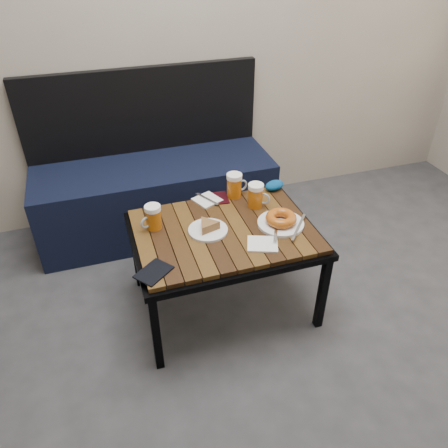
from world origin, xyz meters
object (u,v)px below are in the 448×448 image
object	(u,v)px
beer_mug_left	(153,217)
beer_mug_right	(256,195)
plate_pie	(208,228)
cafe_table	(224,237)
beer_mug_centre	(235,185)
plate_bagel	(281,220)
bench	(155,189)
knit_pouch	(274,185)
passport_burgundy	(219,198)
passport_navy	(154,272)

from	to	relation	value
beer_mug_left	beer_mug_right	distance (m)	0.51
plate_pie	cafe_table	bearing A→B (deg)	-4.78
beer_mug_left	beer_mug_centre	bearing A→B (deg)	173.60
cafe_table	beer_mug_left	world-z (taller)	beer_mug_left
plate_bagel	plate_pie	bearing A→B (deg)	170.72
bench	knit_pouch	world-z (taller)	bench
beer_mug_left	plate_bagel	xyz separation A→B (m)	(0.56, -0.16, -0.03)
passport_burgundy	beer_mug_right	bearing A→B (deg)	-32.93
cafe_table	beer_mug_centre	distance (m)	0.31
bench	beer_mug_centre	world-z (taller)	bench
bench	knit_pouch	size ratio (longest dim) A/B	12.88
plate_pie	plate_bagel	distance (m)	0.34
cafe_table	bench	bearing A→B (deg)	103.37
passport_navy	passport_burgundy	world-z (taller)	passport_navy
plate_bagel	passport_burgundy	size ratio (longest dim) A/B	2.21
bench	passport_navy	world-z (taller)	bench
passport_navy	beer_mug_right	bearing A→B (deg)	82.49
cafe_table	passport_navy	world-z (taller)	passport_navy
bench	beer_mug_right	world-z (taller)	bench
plate_pie	passport_burgundy	world-z (taller)	plate_pie
cafe_table	passport_burgundy	xyz separation A→B (m)	(0.06, 0.26, 0.05)
beer_mug_centre	beer_mug_right	xyz separation A→B (m)	(0.07, -0.12, -0.00)
beer_mug_centre	plate_pie	bearing A→B (deg)	-139.26
beer_mug_right	passport_burgundy	bearing A→B (deg)	175.20
plate_bagel	beer_mug_right	bearing A→B (deg)	105.51
bench	beer_mug_centre	xyz separation A→B (m)	(0.33, -0.53, 0.26)
knit_pouch	plate_bagel	bearing A→B (deg)	-107.96
bench	cafe_table	xyz separation A→B (m)	(0.19, -0.79, 0.16)
plate_bagel	passport_burgundy	xyz separation A→B (m)	(-0.20, 0.31, -0.02)
beer_mug_right	passport_burgundy	distance (m)	0.20
cafe_table	knit_pouch	bearing A→B (deg)	35.84
bench	beer_mug_centre	bearing A→B (deg)	-58.27
beer_mug_right	passport_navy	world-z (taller)	beer_mug_right
plate_pie	knit_pouch	xyz separation A→B (m)	(0.43, 0.25, 0.00)
beer_mug_right	plate_bagel	bearing A→B (deg)	-40.07
plate_bagel	passport_navy	xyz separation A→B (m)	(-0.62, -0.15, -0.02)
beer_mug_left	passport_navy	xyz separation A→B (m)	(-0.06, -0.31, -0.06)
beer_mug_right	plate_bagel	size ratio (longest dim) A/B	0.47
passport_navy	beer_mug_left	bearing A→B (deg)	131.07
passport_burgundy	plate_pie	bearing A→B (deg)	-111.40
beer_mug_left	bench	bearing A→B (deg)	-124.88
cafe_table	plate_bagel	distance (m)	0.27
beer_mug_left	passport_burgundy	distance (m)	0.40
cafe_table	beer_mug_right	xyz separation A→B (m)	(0.21, 0.14, 0.10)
bench	beer_mug_right	size ratio (longest dim) A/B	11.56
beer_mug_centre	passport_burgundy	world-z (taller)	beer_mug_centre
beer_mug_centre	plate_pie	xyz separation A→B (m)	(-0.21, -0.25, -0.04)
beer_mug_left	passport_burgundy	size ratio (longest dim) A/B	1.00
beer_mug_left	knit_pouch	size ratio (longest dim) A/B	1.08
bench	passport_burgundy	size ratio (longest dim) A/B	11.97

